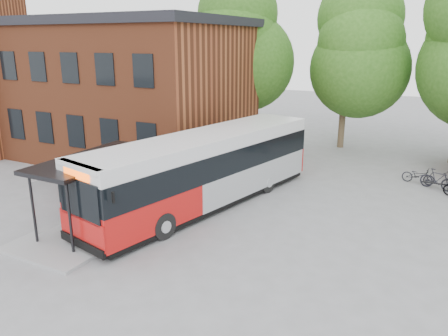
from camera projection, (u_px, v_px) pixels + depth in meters
The scene contains 8 objects.
ground at pixel (210, 238), 16.54m from camera, with size 100.00×100.00×0.00m, color slate.
station_building at pixel (103, 87), 28.72m from camera, with size 18.40×10.40×8.50m, color brown, non-canonical shape.
bus_shelter at pixel (98, 192), 17.25m from camera, with size 3.60×7.00×2.90m, color black, non-canonical shape.
tree_0 at pixel (244, 65), 31.26m from camera, with size 7.92×7.92×11.00m, color #285516, non-canonical shape.
tree_1 at pixel (346, 71), 29.12m from camera, with size 7.92×7.92×10.40m, color #285516, non-canonical shape.
city_bus at pixel (206, 170), 19.47m from camera, with size 2.74×12.85×3.27m, color red, non-canonical shape.
bicycle_0 at pixel (418, 176), 22.75m from camera, with size 0.56×1.61×0.85m, color black.
bicycle_1 at pixel (437, 179), 21.83m from camera, with size 0.48×1.70×1.02m, color black.
Camera 1 is at (7.39, -13.19, 7.23)m, focal length 35.00 mm.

